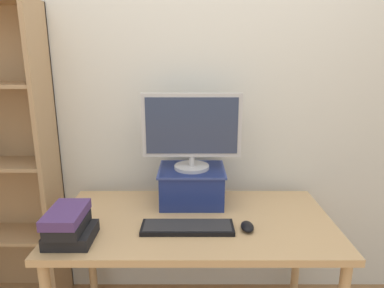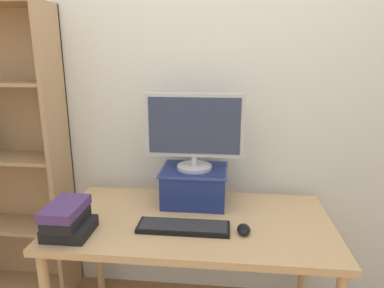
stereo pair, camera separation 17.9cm
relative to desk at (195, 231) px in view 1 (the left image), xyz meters
name	(u,v)px [view 1 (the left image)]	position (x,y,z in m)	size (l,w,h in m)	color
back_wall	(194,100)	(0.00, 0.48, 0.64)	(7.00, 0.08, 2.60)	silver
desk	(195,231)	(0.00, 0.00, 0.00)	(1.44, 0.76, 0.74)	tan
riser_box	(192,184)	(-0.01, 0.22, 0.18)	(0.38, 0.32, 0.21)	navy
computer_monitor	(192,130)	(-0.01, 0.22, 0.51)	(0.55, 0.20, 0.43)	#B7B7BA
keyboard	(188,227)	(-0.04, -0.12, 0.09)	(0.46, 0.15, 0.02)	black
computer_mouse	(248,227)	(0.26, -0.12, 0.09)	(0.06, 0.10, 0.04)	black
book_stack	(69,226)	(-0.58, -0.22, 0.15)	(0.21, 0.26, 0.15)	black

